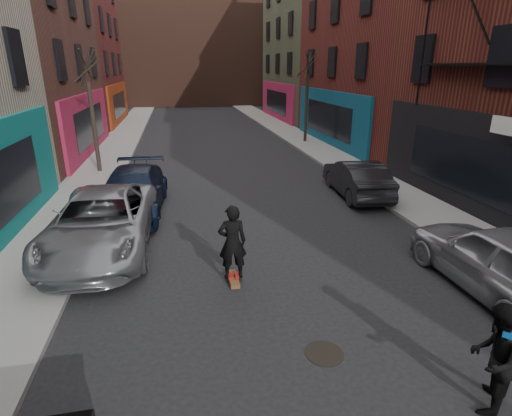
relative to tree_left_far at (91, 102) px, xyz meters
name	(u,v)px	position (x,y,z in m)	size (l,w,h in m)	color
sidewalk_left	(126,134)	(-0.05, 12.00, -3.31)	(2.50, 84.00, 0.13)	gray
sidewalk_right	(283,129)	(12.45, 12.00, -3.31)	(2.50, 84.00, 0.13)	gray
building_far	(190,50)	(6.20, 38.00, 3.62)	(40.00, 10.00, 14.00)	#47281E
tree_left_far	(91,102)	(0.00, 0.00, 0.00)	(2.00, 2.00, 6.50)	black
tree_right_far	(307,89)	(12.40, 6.00, 0.15)	(2.00, 2.00, 6.80)	black
parked_left_far	(102,222)	(1.60, -9.08, -2.57)	(2.70, 5.86, 1.63)	gray
parked_left_end	(132,192)	(2.15, -6.11, -2.62)	(2.14, 5.26, 1.53)	black
parked_right_far	(502,260)	(10.80, -13.31, -2.56)	(1.93, 4.79, 1.63)	#999AA1
parked_right_end	(357,178)	(10.76, -5.77, -2.66)	(1.53, 4.39, 1.45)	black
skateboard	(233,279)	(4.93, -11.62, -3.33)	(0.22, 0.80, 0.10)	brown
skateboarder	(232,242)	(4.93, -11.62, -2.36)	(0.67, 0.44, 1.85)	black
pedestrian	(495,358)	(8.17, -16.13, -2.49)	(1.09, 1.07, 1.77)	black
manhole	(324,353)	(6.19, -14.54, -3.37)	(0.70, 0.70, 0.01)	black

